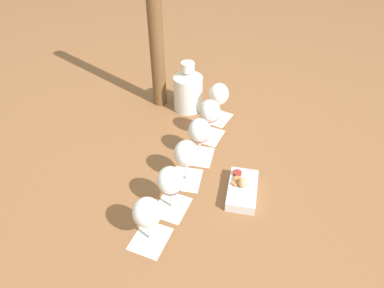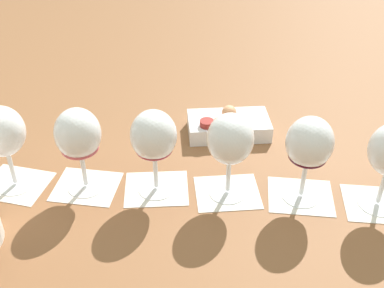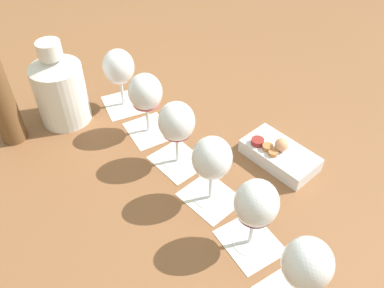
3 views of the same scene
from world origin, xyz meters
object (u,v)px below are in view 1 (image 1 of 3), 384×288
object	(u,v)px
snack_dish	(242,189)
wine_glass_4	(170,182)
wine_glass_3	(186,155)
wine_glass_1	(210,113)
wine_glass_2	(200,133)
umbrella_pole	(155,16)
wine_glass_5	(147,215)
ceramic_vase	(188,89)
wine_glass_0	(219,96)

from	to	relation	value
snack_dish	wine_glass_4	bearing A→B (deg)	-106.58
wine_glass_3	wine_glass_1	bearing A→B (deg)	129.63
wine_glass_2	umbrella_pole	distance (m)	0.48
wine_glass_3	snack_dish	distance (m)	0.21
wine_glass_4	wine_glass_5	xyz separation A→B (m)	(0.07, -0.11, -0.00)
wine_glass_1	wine_glass_4	distance (m)	0.38
wine_glass_3	ceramic_vase	world-z (taller)	ceramic_vase
snack_dish	wine_glass_2	bearing A→B (deg)	-174.41
wine_glass_4	wine_glass_5	bearing A→B (deg)	-55.96
wine_glass_2	snack_dish	world-z (taller)	wine_glass_2
ceramic_vase	umbrella_pole	distance (m)	0.31
snack_dish	wine_glass_0	bearing A→B (deg)	156.37
wine_glass_0	wine_glass_4	distance (m)	0.50
wine_glass_0	wine_glass_2	xyz separation A→B (m)	(0.16, -0.19, 0.00)
wine_glass_1	umbrella_pole	world-z (taller)	umbrella_pole
wine_glass_0	wine_glass_2	size ratio (longest dim) A/B	1.00
wine_glass_0	umbrella_pole	xyz separation A→B (m)	(-0.23, -0.15, 0.27)
wine_glass_5	wine_glass_4	bearing A→B (deg)	124.04
wine_glass_3	wine_glass_4	bearing A→B (deg)	-51.07
wine_glass_4	umbrella_pole	bearing A→B (deg)	156.60
wine_glass_1	wine_glass_4	xyz separation A→B (m)	(0.24, -0.29, -0.00)
wine_glass_2	wine_glass_4	size ratio (longest dim) A/B	1.00
snack_dish	wine_glass_3	bearing A→B (deg)	-140.36
wine_glass_1	wine_glass_5	bearing A→B (deg)	-51.96
wine_glass_1	wine_glass_2	distance (m)	0.13
wine_glass_2	umbrella_pole	xyz separation A→B (m)	(-0.39, 0.04, 0.27)
wine_glass_3	snack_dish	world-z (taller)	wine_glass_3
wine_glass_3	wine_glass_5	bearing A→B (deg)	-53.53
wine_glass_1	snack_dish	size ratio (longest dim) A/B	0.86
wine_glass_1	wine_glass_3	world-z (taller)	same
wine_glass_0	wine_glass_3	world-z (taller)	same
wine_glass_5	ceramic_vase	bearing A→B (deg)	140.71
wine_glass_2	wine_glass_3	bearing A→B (deg)	-51.46
wine_glass_2	umbrella_pole	size ratio (longest dim) A/B	0.21
wine_glass_2	umbrella_pole	bearing A→B (deg)	173.92
wine_glass_0	ceramic_vase	size ratio (longest dim) A/B	0.74
wine_glass_3	wine_glass_5	world-z (taller)	same
wine_glass_4	umbrella_pole	size ratio (longest dim) A/B	0.21
umbrella_pole	wine_glass_1	bearing A→B (deg)	9.63
wine_glass_2	wine_glass_1	bearing A→B (deg)	130.72
wine_glass_0	wine_glass_4	bearing A→B (deg)	-50.30
wine_glass_2	snack_dish	xyz separation A→B (m)	(0.22, 0.02, -0.09)
wine_glass_2	ceramic_vase	size ratio (longest dim) A/B	0.74
wine_glass_1	wine_glass_3	size ratio (longest dim) A/B	1.00
ceramic_vase	wine_glass_2	bearing A→B (deg)	-23.02
wine_glass_0	ceramic_vase	xyz separation A→B (m)	(-0.13, -0.07, -0.02)
snack_dish	wine_glass_1	bearing A→B (deg)	166.51
wine_glass_1	snack_dish	distance (m)	0.33
wine_glass_4	umbrella_pole	distance (m)	0.66
wine_glass_0	wine_glass_5	xyz separation A→B (m)	(0.39, -0.49, 0.00)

